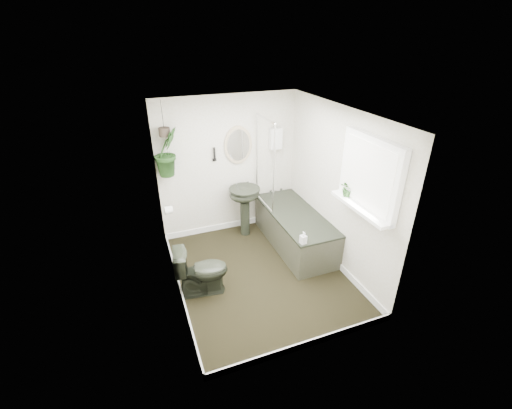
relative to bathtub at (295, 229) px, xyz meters
name	(u,v)px	position (x,y,z in m)	size (l,w,h in m)	color
floor	(260,274)	(-0.80, -0.50, -0.30)	(2.30, 2.80, 0.02)	black
ceiling	(261,112)	(-0.80, -0.50, 2.02)	(2.30, 2.80, 0.02)	white
wall_back	(229,166)	(-0.80, 0.91, 0.86)	(2.30, 0.02, 2.30)	white
wall_front	(314,265)	(-0.80, -1.91, 0.86)	(2.30, 0.02, 2.30)	white
wall_left	(169,218)	(-1.96, -0.50, 0.86)	(0.02, 2.80, 2.30)	white
wall_right	(337,189)	(0.36, -0.50, 0.86)	(0.02, 2.80, 2.30)	white
skirting	(260,270)	(-0.80, -0.50, -0.24)	(2.30, 2.80, 0.10)	white
bathtub	(295,229)	(0.00, 0.00, 0.00)	(0.72, 1.72, 0.58)	black
bath_screen	(265,164)	(-0.33, 0.49, 0.99)	(0.04, 0.72, 1.40)	silver
shower_box	(276,139)	(0.00, 0.84, 1.26)	(0.20, 0.10, 0.35)	white
oval_mirror	(238,145)	(-0.64, 0.87, 1.21)	(0.46, 0.03, 0.62)	tan
wall_sconce	(214,154)	(-1.04, 0.86, 1.11)	(0.04, 0.04, 0.22)	black
toilet_roll_holder	(169,210)	(-1.90, 0.20, 0.61)	(0.11, 0.11, 0.11)	white
window_recess	(370,175)	(0.29, -1.20, 1.36)	(0.08, 1.00, 0.90)	white
window_sill	(360,208)	(0.22, -1.20, 0.94)	(0.18, 1.00, 0.04)	white
window_blinds	(367,175)	(0.24, -1.20, 1.36)	(0.01, 0.86, 0.76)	white
toilet	(202,271)	(-1.65, -0.58, 0.06)	(0.39, 0.68, 0.69)	black
pedestal_sink	(245,211)	(-0.64, 0.60, 0.14)	(0.51, 0.43, 0.86)	black
sill_plant	(348,188)	(0.24, -0.90, 1.07)	(0.20, 0.17, 0.22)	black
hanging_plant	(167,152)	(-1.77, 0.75, 1.27)	(0.39, 0.32, 0.72)	black
soap_bottle	(303,238)	(-0.29, -0.79, 0.38)	(0.08, 0.08, 0.18)	black
hanging_pot	(164,132)	(-1.77, 0.75, 1.56)	(0.16, 0.16, 0.12)	#382E25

